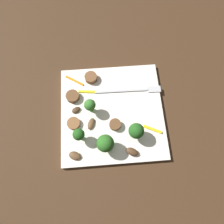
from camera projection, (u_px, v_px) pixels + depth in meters
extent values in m
plane|color=#422B19|center=(112.00, 114.00, 0.56)|extent=(1.40, 1.40, 0.00)
cube|color=white|center=(112.00, 113.00, 0.55)|extent=(0.27, 0.27, 0.01)
cube|color=silver|center=(122.00, 91.00, 0.56)|extent=(0.15, 0.01, 0.00)
cube|color=silver|center=(154.00, 89.00, 0.57)|extent=(0.04, 0.02, 0.00)
cylinder|color=#347525|center=(106.00, 145.00, 0.51)|extent=(0.01, 0.01, 0.03)
sphere|color=#2D6B23|center=(105.00, 143.00, 0.48)|extent=(0.04, 0.04, 0.04)
cylinder|color=#296420|center=(80.00, 136.00, 0.51)|extent=(0.01, 0.01, 0.03)
sphere|color=#235B1E|center=(79.00, 134.00, 0.49)|extent=(0.03, 0.03, 0.03)
cylinder|color=#408630|center=(91.00, 108.00, 0.53)|extent=(0.01, 0.01, 0.03)
sphere|color=#387A2D|center=(90.00, 105.00, 0.51)|extent=(0.03, 0.03, 0.03)
cylinder|color=#296420|center=(135.00, 133.00, 0.52)|extent=(0.01, 0.01, 0.03)
sphere|color=#235B1E|center=(136.00, 131.00, 0.49)|extent=(0.04, 0.04, 0.04)
cylinder|color=brown|center=(74.00, 123.00, 0.53)|extent=(0.04, 0.04, 0.01)
cylinder|color=brown|center=(91.00, 78.00, 0.57)|extent=(0.05, 0.05, 0.02)
cylinder|color=brown|center=(115.00, 125.00, 0.53)|extent=(0.04, 0.04, 0.01)
cylinder|color=brown|center=(73.00, 96.00, 0.55)|extent=(0.05, 0.05, 0.01)
ellipsoid|color=brown|center=(91.00, 124.00, 0.53)|extent=(0.03, 0.04, 0.01)
ellipsoid|color=brown|center=(75.00, 156.00, 0.51)|extent=(0.04, 0.03, 0.01)
ellipsoid|color=#422B19|center=(76.00, 110.00, 0.54)|extent=(0.03, 0.02, 0.01)
ellipsoid|color=#4C331E|center=(132.00, 152.00, 0.51)|extent=(0.04, 0.03, 0.01)
cube|color=yellow|center=(153.00, 129.00, 0.53)|extent=(0.05, 0.03, 0.00)
cube|color=orange|center=(75.00, 81.00, 0.57)|extent=(0.05, 0.03, 0.00)
cube|color=yellow|center=(88.00, 92.00, 0.56)|extent=(0.05, 0.01, 0.00)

